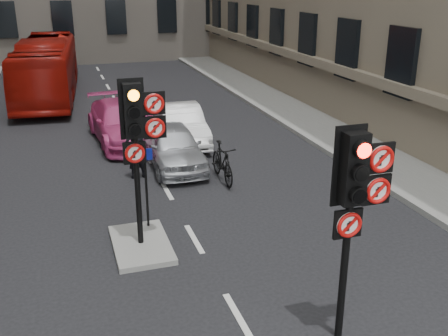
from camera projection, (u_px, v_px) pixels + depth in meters
pavement_right at (329, 128)px, 20.11m from camera, size 3.00×50.00×0.16m
centre_island at (141, 244)px, 11.45m from camera, size 1.20×2.00×0.12m
signal_near at (356, 191)px, 7.77m from camera, size 0.91×0.40×3.58m
signal_far at (138, 128)px, 10.56m from camera, size 0.91×0.40×3.58m
car_silver at (173, 146)px, 16.12m from camera, size 1.59×3.86×1.31m
car_white at (181, 124)px, 18.44m from camera, size 1.60×4.05×1.31m
car_pink at (122, 122)px, 18.54m from camera, size 2.32×4.97×1.40m
bus_red at (47, 69)px, 24.96m from camera, size 3.19×10.29×2.82m
motorcycle at (222, 162)px, 14.99m from camera, size 0.54×1.87×1.12m
motorcyclist at (136, 150)px, 15.12m from camera, size 0.65×0.46×1.69m
info_sign at (146, 177)px, 11.75m from camera, size 0.33×0.10×1.89m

